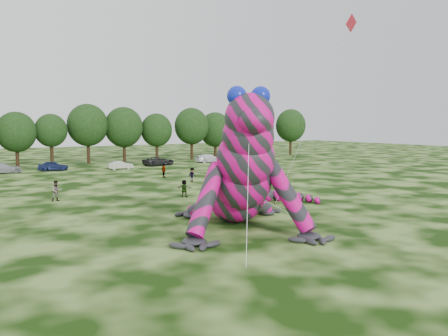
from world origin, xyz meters
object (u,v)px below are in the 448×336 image
tree_8 (17,140)px  spectator_3 (164,170)px  tree_11 (124,135)px  car_6 (159,161)px  tree_13 (192,134)px  spectator_5 (184,188)px  tree_14 (215,135)px  inflatable_gecko (234,157)px  flying_kite (345,37)px  tree_10 (88,134)px  tree_9 (51,140)px  car_3 (2,168)px  tree_16 (260,134)px  car_4 (53,166)px  tree_17 (291,132)px  tree_15 (238,134)px  spectator_2 (192,175)px  tree_12 (157,137)px  car_7 (209,158)px  car_5 (121,165)px  spectator_1 (57,191)px

tree_8 → spectator_3: tree_8 is taller
tree_11 → car_6: 10.67m
tree_13 → spectator_5: bearing=-118.2°
tree_8 → tree_14: size_ratio=0.95×
tree_14 → inflatable_gecko: bearing=-119.1°
flying_kite → tree_10: flying_kite is taller
tree_9 → car_3: tree_9 is taller
flying_kite → tree_13: size_ratio=1.59×
tree_14 → tree_16: size_ratio=1.00×
car_4 → tree_17: bearing=-70.2°
tree_15 → spectator_2: size_ratio=5.62×
tree_12 → car_7: 11.17m
car_6 → spectator_3: (-5.98, -15.79, 0.16)m
tree_15 → car_5: 31.82m
flying_kite → inflatable_gecko: bearing=174.6°
tree_10 → tree_13: bearing=-4.2°
flying_kite → tree_17: (37.51, 50.89, -8.70)m
tree_8 → spectator_5: 40.70m
tree_12 → tree_14: (13.45, 0.98, 0.21)m
inflatable_gecko → tree_17: (47.43, 49.96, 0.49)m
spectator_2 → car_6: bearing=63.5°
car_4 → tree_9: bearing=2.5°
tree_11 → spectator_3: (-3.21, -25.17, -4.12)m
tree_11 → spectator_2: 31.42m
spectator_3 → car_3: bearing=43.6°
tree_10 → car_6: tree_10 is taller
tree_13 → car_4: bearing=-164.0°
car_7 → tree_15: bearing=-57.8°
tree_12 → spectator_1: size_ratio=4.75×
tree_10 → tree_13: (19.73, -1.45, -0.19)m
tree_10 → tree_15: tree_10 is taller
tree_13 → spectator_5: size_ratio=6.01×
tree_12 → tree_14: bearing=4.2°
tree_12 → car_6: (-3.45, -8.92, -3.73)m
tree_14 → spectator_3: 34.62m
tree_17 → tree_8: bearing=179.7°
spectator_3 → spectator_5: (-4.58, -15.27, -0.08)m
flying_kite → tree_10: (-7.04, 52.81, -8.60)m
tree_9 → tree_15: (37.41, 0.43, 0.48)m
inflatable_gecko → flying_kite: (9.91, -0.93, 9.20)m
tree_9 → spectator_1: tree_9 is taller
tree_11 → spectator_5: tree_11 is taller
tree_13 → tree_16: tree_13 is taller
car_3 → spectator_5: 34.03m
spectator_3 → car_4: bearing=29.5°
tree_15 → car_3: bearing=-169.3°
car_7 → spectator_2: 27.06m
car_5 → spectator_3: spectator_3 is taller
tree_11 → car_6: size_ratio=1.85×
car_4 → spectator_2: size_ratio=2.50×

